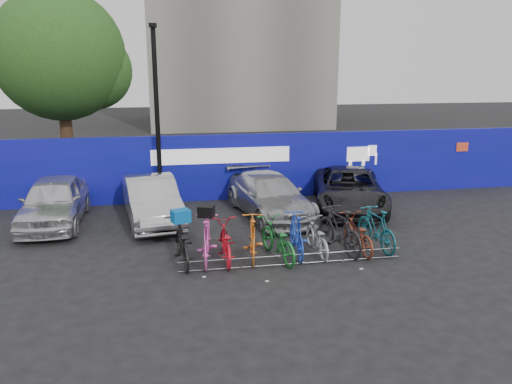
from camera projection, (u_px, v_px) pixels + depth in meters
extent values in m
plane|color=black|center=(287.00, 257.00, 12.88)|extent=(100.00, 100.00, 0.00)
cube|color=navy|center=(248.00, 166.00, 18.31)|extent=(22.00, 0.15, 2.40)
cube|color=white|center=(222.00, 156.00, 17.93)|extent=(5.00, 0.02, 0.55)
cube|color=white|center=(358.00, 154.00, 18.85)|extent=(1.20, 0.02, 0.90)
cube|color=#DC4526|center=(462.00, 147.00, 19.56)|extent=(0.50, 0.02, 0.35)
cylinder|color=#382314|center=(67.00, 135.00, 20.72)|extent=(0.50, 0.50, 4.00)
sphere|color=#1B4816|center=(59.00, 55.00, 19.94)|extent=(5.20, 5.20, 5.20)
sphere|color=#1B4816|center=(93.00, 71.00, 20.58)|extent=(3.20, 3.20, 3.20)
cylinder|color=black|center=(157.00, 121.00, 16.75)|extent=(0.16, 0.16, 6.00)
cube|color=black|center=(153.00, 25.00, 16.00)|extent=(0.25, 0.50, 0.12)
cylinder|color=#595B60|center=(292.00, 255.00, 12.24)|extent=(5.60, 0.03, 0.03)
cylinder|color=#595B60|center=(292.00, 264.00, 12.30)|extent=(5.60, 0.03, 0.03)
cylinder|color=#595B60|center=(186.00, 268.00, 11.83)|extent=(0.03, 0.03, 0.28)
cylinder|color=#595B60|center=(240.00, 264.00, 12.05)|extent=(0.03, 0.03, 0.28)
cylinder|color=#595B60|center=(292.00, 260.00, 12.28)|extent=(0.03, 0.03, 0.28)
cylinder|color=#595B60|center=(343.00, 257.00, 12.50)|extent=(0.03, 0.03, 0.28)
cylinder|color=#595B60|center=(391.00, 253.00, 12.72)|extent=(0.03, 0.03, 0.28)
imported|color=silver|center=(54.00, 201.00, 15.38)|extent=(1.79, 4.36, 1.48)
imported|color=#A3A3A8|center=(152.00, 200.00, 15.62)|extent=(2.12, 4.45, 1.41)
imported|color=#9E9FA3|center=(270.00, 195.00, 16.32)|extent=(2.63, 4.87, 1.34)
imported|color=black|center=(349.00, 189.00, 17.07)|extent=(3.46, 5.35, 1.37)
imported|color=black|center=(182.00, 242.00, 12.39)|extent=(0.89, 2.08, 1.06)
imported|color=#EF53C0|center=(207.00, 239.00, 12.45)|extent=(0.79, 2.01, 1.18)
imported|color=red|center=(225.00, 242.00, 12.53)|extent=(0.69, 1.90, 0.99)
imported|color=orange|center=(253.00, 237.00, 12.67)|extent=(0.79, 1.92, 1.12)
imported|color=#19752A|center=(277.00, 240.00, 12.64)|extent=(1.07, 2.05, 1.02)
imported|color=blue|center=(296.00, 234.00, 12.88)|extent=(0.68, 1.92, 1.13)
imported|color=#9FA2A6|center=(317.00, 237.00, 13.00)|extent=(0.65, 1.74, 0.91)
imported|color=black|center=(339.00, 230.00, 13.09)|extent=(1.04, 2.11, 1.22)
imported|color=maroon|center=(357.00, 234.00, 13.18)|extent=(0.74, 1.86, 0.96)
imported|color=#155C6A|center=(376.00, 228.00, 13.32)|extent=(0.80, 1.95, 1.14)
cube|color=#0659AA|center=(181.00, 216.00, 12.22)|extent=(0.51, 0.45, 0.31)
cube|color=black|center=(206.00, 211.00, 12.27)|extent=(0.46, 0.44, 0.28)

